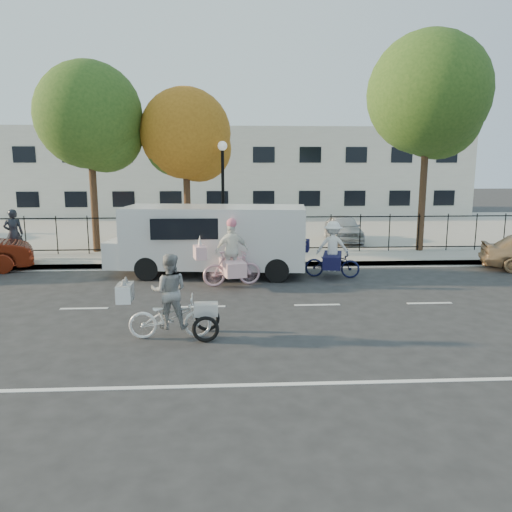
{
  "coord_description": "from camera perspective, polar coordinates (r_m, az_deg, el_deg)",
  "views": [
    {
      "loc": [
        0.71,
        -12.47,
        3.64
      ],
      "look_at": [
        1.46,
        1.2,
        1.1
      ],
      "focal_mm": 35.0,
      "sensor_mm": 36.0,
      "label": 1
    }
  ],
  "objects": [
    {
      "name": "tree_east",
      "position": [
        21.5,
        19.39,
        16.49
      ],
      "size": [
        4.75,
        4.75,
        8.7
      ],
      "color": "#442D1D",
      "rests_on": "ground"
    },
    {
      "name": "zebra_trike",
      "position": [
        10.68,
        -9.8,
        -5.64
      ],
      "size": [
        2.11,
        0.81,
        1.81
      ],
      "rotation": [
        0.0,
        0.0,
        1.61
      ],
      "color": "white",
      "rests_on": "ground"
    },
    {
      "name": "road_markings",
      "position": [
        13.01,
        -6.18,
        -5.78
      ],
      "size": [
        60.0,
        9.52,
        0.01
      ],
      "primitive_type": null,
      "color": "silver",
      "rests_on": "ground"
    },
    {
      "name": "iron_fence",
      "position": [
        19.87,
        -5.17,
        2.54
      ],
      "size": [
        58.0,
        0.06,
        1.5
      ],
      "primitive_type": null,
      "color": "black",
      "rests_on": "sidewalk"
    },
    {
      "name": "ground",
      "position": [
        13.01,
        -6.18,
        -5.8
      ],
      "size": [
        120.0,
        120.0,
        0.0
      ],
      "primitive_type": "plane",
      "color": "#333334"
    },
    {
      "name": "tree_west",
      "position": [
        20.97,
        -18.08,
        14.47
      ],
      "size": [
        4.11,
        4.11,
        7.53
      ],
      "color": "#442D1D",
      "rests_on": "ground"
    },
    {
      "name": "pedestrian",
      "position": [
        20.59,
        -25.96,
        2.29
      ],
      "size": [
        0.78,
        0.64,
        1.85
      ],
      "primitive_type": "imported",
      "rotation": [
        0.0,
        0.0,
        3.48
      ],
      "color": "black",
      "rests_on": "sidewalk"
    },
    {
      "name": "building",
      "position": [
        37.48,
        -4.3,
        9.51
      ],
      "size": [
        34.0,
        10.0,
        6.0
      ],
      "primitive_type": "cube",
      "color": "silver",
      "rests_on": "ground"
    },
    {
      "name": "unicorn_bike",
      "position": [
        14.98,
        -2.9,
        -0.59
      ],
      "size": [
        2.08,
        1.48,
        2.05
      ],
      "rotation": [
        0.0,
        0.0,
        1.79
      ],
      "color": "#D9A5B5",
      "rests_on": "ground"
    },
    {
      "name": "white_van",
      "position": [
        16.46,
        -5.1,
        2.13
      ],
      "size": [
        6.59,
        2.8,
        2.27
      ],
      "rotation": [
        0.0,
        0.0,
        -0.11
      ],
      "color": "white",
      "rests_on": "ground"
    },
    {
      "name": "street_sign",
      "position": [
        19.57,
        -10.67,
        3.81
      ],
      "size": [
        0.85,
        0.06,
        1.8
      ],
      "color": "black",
      "rests_on": "sidewalk"
    },
    {
      "name": "bull_bike",
      "position": [
        16.29,
        8.63,
        0.1
      ],
      "size": [
        2.03,
        1.42,
        1.83
      ],
      "rotation": [
        0.0,
        0.0,
        1.33
      ],
      "color": "#101437",
      "rests_on": "ground"
    },
    {
      "name": "sidewalk",
      "position": [
        18.92,
        -5.25,
        -0.39
      ],
      "size": [
        60.0,
        2.2,
        0.15
      ],
      "primitive_type": "cube",
      "color": "#A8A399",
      "rests_on": "ground"
    },
    {
      "name": "parking_lot",
      "position": [
        27.71,
        -4.6,
        3.09
      ],
      "size": [
        60.0,
        15.6,
        0.15
      ],
      "primitive_type": "cube",
      "color": "#A8A399",
      "rests_on": "ground"
    },
    {
      "name": "curb",
      "position": [
        17.89,
        -5.36,
        -1.03
      ],
      "size": [
        60.0,
        0.1,
        0.15
      ],
      "primitive_type": "cube",
      "color": "#A8A399",
      "rests_on": "ground"
    },
    {
      "name": "tree_mid",
      "position": [
        20.73,
        -7.64,
        13.21
      ],
      "size": [
        3.64,
        3.62,
        6.64
      ],
      "color": "#442D1D",
      "rests_on": "ground"
    },
    {
      "name": "lamppost",
      "position": [
        19.28,
        -3.82,
        8.92
      ],
      "size": [
        0.36,
        0.36,
        4.33
      ],
      "color": "black",
      "rests_on": "sidewalk"
    },
    {
      "name": "lot_car_c",
      "position": [
        23.28,
        -10.33,
        3.18
      ],
      "size": [
        2.16,
        3.77,
        1.17
      ],
      "primitive_type": "imported",
      "rotation": [
        0.0,
        0.0,
        -0.27
      ],
      "color": "#44464B",
      "rests_on": "parking_lot"
    },
    {
      "name": "lot_car_b",
      "position": [
        23.18,
        -10.7,
        3.36
      ],
      "size": [
        3.25,
        5.25,
        1.35
      ],
      "primitive_type": "imported",
      "rotation": [
        0.0,
        0.0,
        0.22
      ],
      "color": "white",
      "rests_on": "parking_lot"
    },
    {
      "name": "lot_car_d",
      "position": [
        23.13,
        9.96,
        3.17
      ],
      "size": [
        1.55,
        3.55,
        1.19
      ],
      "primitive_type": "imported",
      "rotation": [
        0.0,
        0.0,
        -0.04
      ],
      "color": "#AFB3B8",
      "rests_on": "parking_lot"
    }
  ]
}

